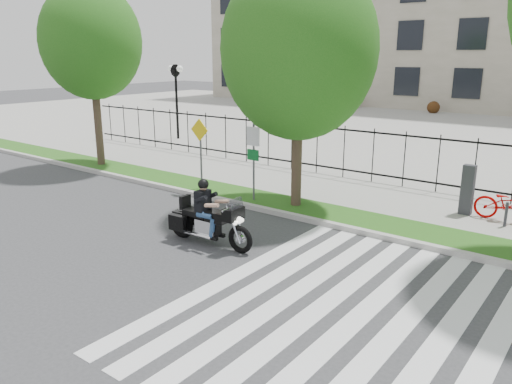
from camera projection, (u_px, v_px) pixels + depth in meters
The scene contains 13 objects.
ground at pixel (169, 252), 12.44m from camera, with size 120.00×120.00×0.00m, color #353537.
curb at pixel (266, 210), 15.57m from camera, with size 60.00×0.20×0.15m, color #ACA9A2.
grass_verge at pixel (281, 204), 16.22m from camera, with size 60.00×1.50×0.15m, color #1E4812.
sidewalk at pixel (320, 188), 18.14m from camera, with size 60.00×3.50×0.15m, color #9B9A91.
plaza at pixel (460, 131), 31.62m from camera, with size 80.00×34.00×0.10m, color #9B9A91.
crosswalk_stripes at pixel (342, 310), 9.63m from camera, with size 5.70×8.00×0.01m, color silver, non-canonical shape.
iron_fence at pixel (344, 152), 19.20m from camera, with size 30.00×0.06×2.00m, color black, non-canonical shape.
lamp_post_left at pixel (176, 83), 27.79m from camera, with size 1.06×0.70×4.25m.
street_tree_0 at pixel (91, 42), 20.38m from camera, with size 4.11×4.11×7.49m.
street_tree_1 at pixel (299, 50), 14.61m from camera, with size 4.64×4.64×7.43m.
sign_pole_regulatory at pixel (253, 152), 15.99m from camera, with size 0.50×0.09×2.50m.
sign_pole_warning at pixel (200, 144), 17.36m from camera, with size 0.78×0.09×2.49m.
motorcycle_rider at pixel (209, 219), 12.79m from camera, with size 2.70×0.81×2.08m.
Camera 1 is at (8.74, -7.92, 4.77)m, focal length 35.00 mm.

